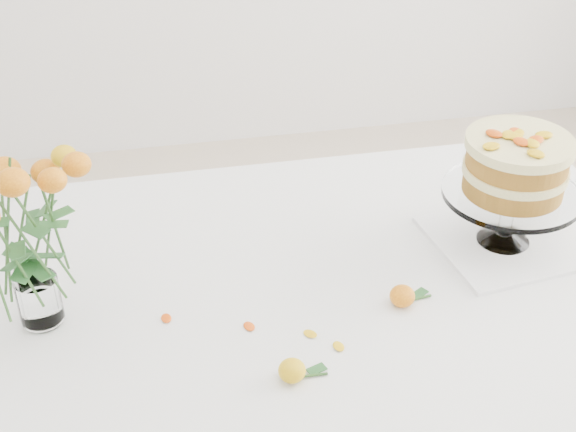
% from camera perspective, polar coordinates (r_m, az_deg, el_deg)
% --- Properties ---
extents(table, '(1.43, 0.93, 0.76)m').
position_cam_1_polar(table, '(1.55, 1.12, -7.20)').
color(table, tan).
rests_on(table, ground).
extents(napkin, '(0.30, 0.30, 0.01)m').
position_cam_1_polar(napkin, '(1.66, 14.99, -1.77)').
color(napkin, white).
rests_on(napkin, table).
extents(cake_stand, '(0.27, 0.27, 0.24)m').
position_cam_1_polar(cake_stand, '(1.57, 15.85, 3.10)').
color(cake_stand, white).
rests_on(cake_stand, napkin).
extents(rose_vase, '(0.26, 0.26, 0.37)m').
position_cam_1_polar(rose_vase, '(1.36, -18.45, -0.13)').
color(rose_vase, white).
rests_on(rose_vase, table).
extents(loose_rose_near, '(0.08, 0.04, 0.04)m').
position_cam_1_polar(loose_rose_near, '(1.30, 0.30, -10.94)').
color(loose_rose_near, gold).
rests_on(loose_rose_near, table).
extents(loose_rose_far, '(0.08, 0.05, 0.04)m').
position_cam_1_polar(loose_rose_far, '(1.46, 8.14, -5.65)').
color(loose_rose_far, '#BE5109').
rests_on(loose_rose_far, table).
extents(stray_petal_a, '(0.03, 0.02, 0.00)m').
position_cam_1_polar(stray_petal_a, '(1.41, -2.78, -7.85)').
color(stray_petal_a, yellow).
rests_on(stray_petal_a, table).
extents(stray_petal_b, '(0.03, 0.02, 0.00)m').
position_cam_1_polar(stray_petal_b, '(1.39, 1.59, -8.39)').
color(stray_petal_b, yellow).
rests_on(stray_petal_b, table).
extents(stray_petal_c, '(0.03, 0.02, 0.00)m').
position_cam_1_polar(stray_petal_c, '(1.37, 3.61, -9.25)').
color(stray_petal_c, yellow).
rests_on(stray_petal_c, table).
extents(stray_petal_d, '(0.03, 0.02, 0.00)m').
position_cam_1_polar(stray_petal_d, '(1.44, -8.65, -7.22)').
color(stray_petal_d, yellow).
rests_on(stray_petal_d, table).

